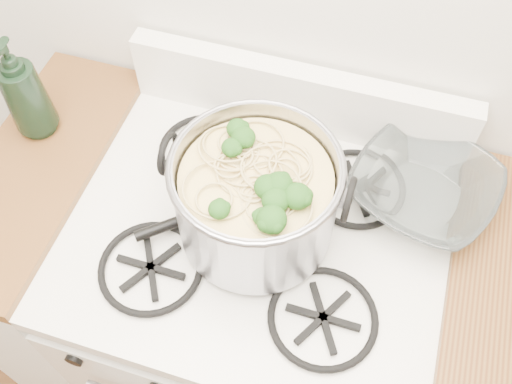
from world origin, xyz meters
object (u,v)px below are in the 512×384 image
Objects in this scene: stock_pot at (256,198)px; bottle at (22,89)px; glass_bowl at (421,193)px; gas_range at (257,316)px; spatula at (255,193)px.

bottle reaches higher than stock_pot.
bottle is at bearing -175.76° from glass_bowl.
gas_range is 0.50m from spatula.
glass_bowl reaches higher than gas_range.
bottle is at bearing 169.21° from stock_pot.
stock_pot is 0.35m from glass_bowl.
bottle is (-0.84, -0.06, 0.10)m from glass_bowl.
glass_bowl is 0.46× the size of bottle.
stock_pot is (-0.00, -0.00, 0.59)m from gas_range.
spatula is 1.27× the size of bottle.
gas_range is at bearing -14.98° from bottle.
spatula is (-0.03, 0.06, 0.50)m from gas_range.
spatula is at bearing -163.14° from glass_bowl.
gas_range is 0.61m from glass_bowl.
stock_pot is 0.55m from bottle.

